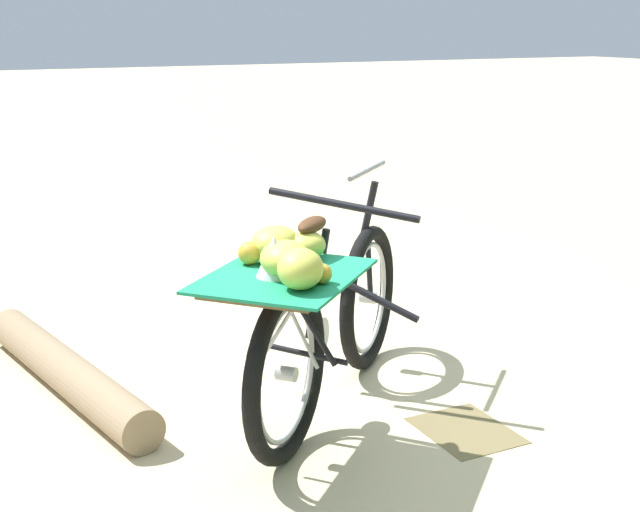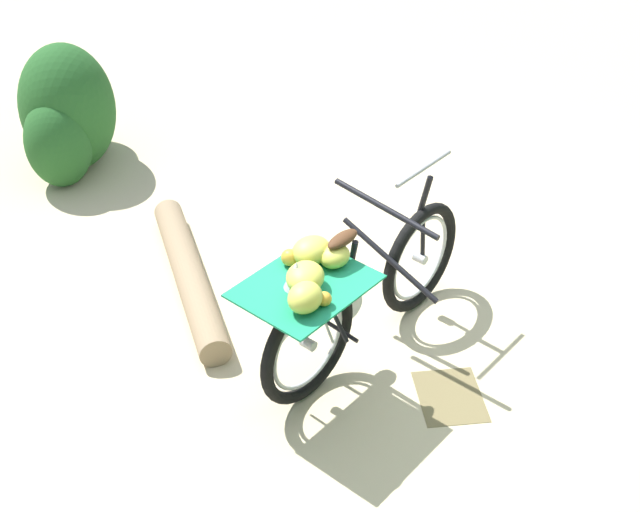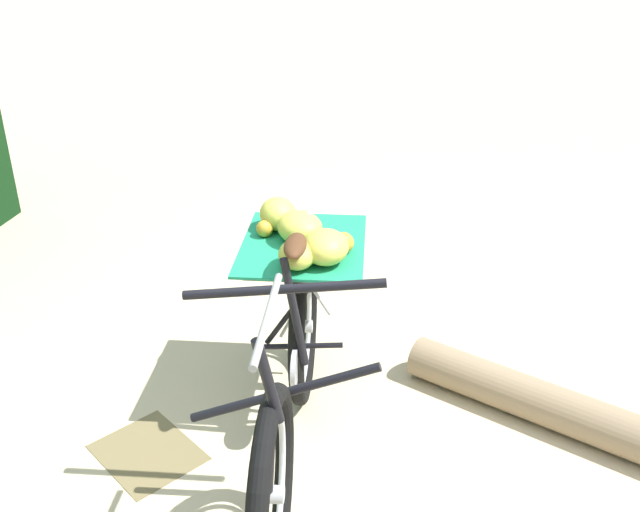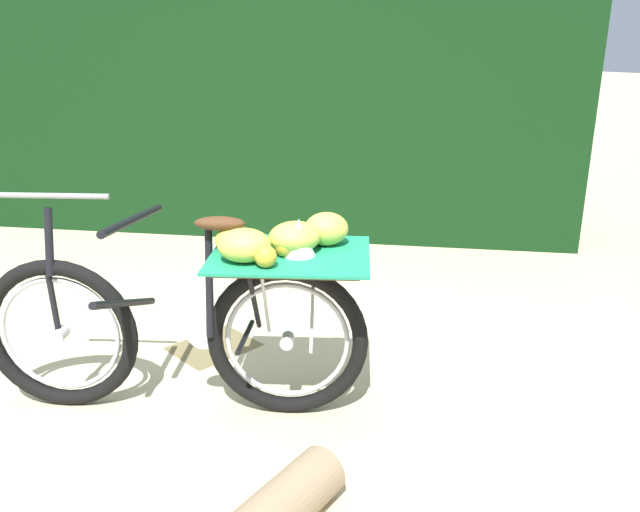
# 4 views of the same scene
# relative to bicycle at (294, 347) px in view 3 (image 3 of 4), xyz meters

# --- Properties ---
(ground_plane) EXTENTS (60.00, 60.00, 0.00)m
(ground_plane) POSITION_rel_bicycle_xyz_m (0.01, -0.09, -0.50)
(ground_plane) COLOR beige
(bicycle) EXTENTS (1.42, 1.52, 1.03)m
(bicycle) POSITION_rel_bicycle_xyz_m (0.00, 0.00, 0.00)
(bicycle) COLOR black
(bicycle) RESTS_ON ground_plane
(fallen_log) EXTENTS (1.63, 0.51, 0.20)m
(fallen_log) POSITION_rel_bicycle_xyz_m (0.81, 0.95, -0.40)
(fallen_log) COLOR #937A5B
(fallen_log) RESTS_ON ground_plane
(leaf_litter_patch) EXTENTS (0.44, 0.36, 0.01)m
(leaf_litter_patch) POSITION_rel_bicycle_xyz_m (-0.39, -0.51, -0.50)
(leaf_litter_patch) COLOR olive
(leaf_litter_patch) RESTS_ON ground_plane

